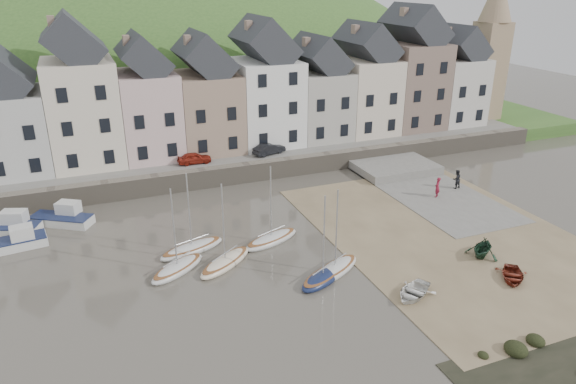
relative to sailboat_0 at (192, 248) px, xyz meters
name	(u,v)px	position (x,y,z in m)	size (l,w,h in m)	color
ground	(320,261)	(8.06, -4.76, -0.26)	(160.00, 160.00, 0.00)	#474238
quay_land	(209,134)	(8.06, 27.24, 0.49)	(90.00, 30.00, 1.50)	#355A24
quay_street	(236,156)	(8.06, 15.74, 1.29)	(70.00, 7.00, 0.10)	slate
seawall	(246,172)	(8.06, 12.24, 0.64)	(70.00, 1.20, 1.80)	slate
beach	(448,234)	(19.06, -4.76, -0.23)	(18.00, 26.00, 0.06)	brown
slipway	(429,191)	(23.06, 3.24, -0.20)	(8.00, 18.00, 0.12)	slate
hillside	(149,198)	(3.06, 55.24, -18.25)	(134.40, 84.00, 84.00)	#355A24
townhouse_terrace	(240,92)	(9.82, 19.24, 7.06)	(61.05, 8.00, 13.93)	white
church_spire	(491,42)	(42.61, 19.24, 10.80)	(4.00, 4.00, 18.00)	#997F60
sailboat_0	(192,248)	(0.00, 0.00, 0.00)	(5.34, 3.04, 6.32)	silver
sailboat_1	(178,268)	(-1.52, -2.43, 0.00)	(4.68, 3.93, 6.32)	silver
sailboat_2	(225,262)	(1.72, -2.84, 0.00)	(4.97, 4.21, 6.32)	beige
sailboat_3	(271,239)	(5.89, -0.80, 0.00)	(5.13, 3.19, 6.32)	silver
sailboat_4	(335,269)	(8.35, -6.58, 0.00)	(4.96, 3.68, 6.32)	silver
sailboat_5	(323,277)	(7.15, -7.19, 0.00)	(4.38, 3.35, 6.32)	#152044
motorboat_0	(7,226)	(-12.71, 8.34, 0.32)	(5.51, 3.45, 1.70)	silver
motorboat_1	(16,241)	(-11.92, 5.35, 0.32)	(4.70, 2.31, 1.70)	silver
motorboat_2	(63,217)	(-8.65, 8.57, 0.32)	(5.11, 4.08, 1.70)	silver
rowboat_white	(413,292)	(11.56, -11.03, 0.12)	(2.23, 3.13, 0.65)	white
rowboat_green	(483,247)	(19.08, -8.54, 0.51)	(2.33, 2.70, 1.42)	#15301F
rowboat_red	(512,276)	(18.79, -11.80, 0.10)	(2.05, 2.87, 0.59)	maroon
person_red	(437,187)	(22.76, 1.69, 0.79)	(0.68, 0.44, 1.86)	maroon
person_dark	(456,179)	(25.74, 2.79, 0.76)	(0.88, 0.68, 1.80)	black
car_left	(194,158)	(3.59, 14.74, 1.90)	(1.31, 3.27, 1.11)	maroon
car_right	(269,149)	(11.40, 14.74, 1.92)	(1.22, 3.50, 1.15)	black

